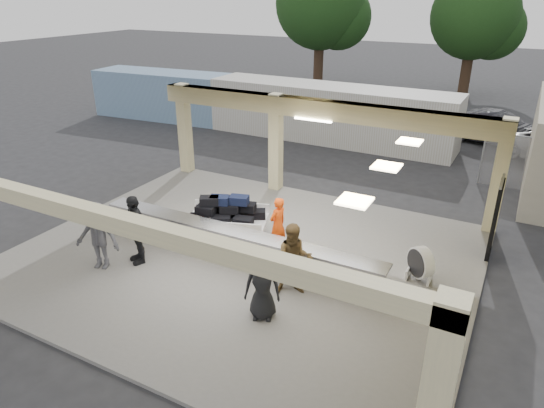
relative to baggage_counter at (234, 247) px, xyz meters
The scene contains 15 objects.
ground 0.77m from the baggage_counter, 90.00° to the left, with size 120.00×120.00×0.00m, color #252527.
pavilion 1.41m from the baggage_counter, 79.65° to the left, with size 12.01×10.00×3.55m.
baggage_counter is the anchor object (origin of this frame).
luggage_cart 1.48m from the baggage_counter, 131.97° to the left, with size 2.63×2.09×1.34m.
drum_fan 4.76m from the baggage_counter, 18.07° to the left, with size 0.77×0.77×0.91m.
baggage_handler 1.38m from the baggage_counter, 58.58° to the left, with size 0.58×0.32×1.60m, color #FF4A0D.
passenger_a 2.09m from the baggage_counter, 14.15° to the right, with size 0.88×0.39×1.81m, color brown.
passenger_b 2.61m from the baggage_counter, 154.41° to the right, with size 1.12×0.41×1.91m, color black.
passenger_c 3.53m from the baggage_counter, 148.57° to the right, with size 1.20×0.42×1.85m, color #46464B.
passenger_d 2.46m from the baggage_counter, 43.25° to the right, with size 0.79×0.32×1.61m, color black.
car_dark 16.02m from the baggage_counter, 71.65° to the left, with size 1.61×4.56×1.52m, color black.
container_white 12.50m from the baggage_counter, 100.46° to the left, with size 12.08×2.42×2.62m, color beige.
container_blue 16.61m from the baggage_counter, 132.92° to the left, with size 9.86×2.37×2.56m, color #6D93AE.
tree_left 26.31m from the baggage_counter, 107.30° to the left, with size 6.60×6.30×9.00m.
tree_mid 27.11m from the baggage_counter, 85.03° to the left, with size 6.00×5.60×8.00m.
Camera 1 is at (6.12, -9.93, 6.83)m, focal length 32.00 mm.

